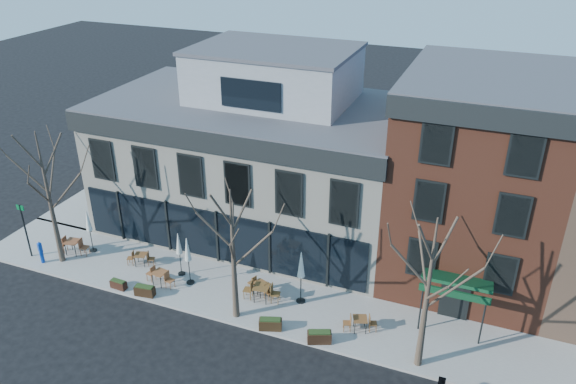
% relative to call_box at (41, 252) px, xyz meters
% --- Properties ---
extents(ground, '(120.00, 120.00, 0.00)m').
position_rel_call_box_xyz_m(ground, '(9.39, 3.78, -0.88)').
color(ground, black).
rests_on(ground, ground).
extents(sidewalk_front, '(33.50, 4.70, 0.15)m').
position_rel_call_box_xyz_m(sidewalk_front, '(12.64, 1.63, -0.80)').
color(sidewalk_front, gray).
rests_on(sidewalk_front, ground).
extents(sidewalk_side, '(4.50, 12.00, 0.15)m').
position_rel_call_box_xyz_m(sidewalk_side, '(-1.86, 9.78, -0.80)').
color(sidewalk_side, gray).
rests_on(sidewalk_side, ground).
extents(corner_building, '(18.39, 10.39, 11.10)m').
position_rel_call_box_xyz_m(corner_building, '(9.46, 8.85, 3.84)').
color(corner_building, beige).
rests_on(corner_building, ground).
extents(red_brick_building, '(8.20, 11.78, 11.18)m').
position_rel_call_box_xyz_m(red_brick_building, '(22.39, 8.76, 4.76)').
color(red_brick_building, brown).
rests_on(red_brick_building, ground).
extents(tree_corner, '(3.93, 3.98, 7.92)m').
position_rel_call_box_xyz_m(tree_corner, '(0.90, 0.57, 3.37)').
color(tree_corner, '#382B21').
rests_on(tree_corner, sidewalk_front).
extents(tree_mid, '(3.50, 3.55, 7.04)m').
position_rel_call_box_xyz_m(tree_mid, '(12.40, -0.12, 2.91)').
color(tree_mid, '#382B21').
rests_on(tree_mid, sidewalk_front).
extents(tree_right, '(3.72, 3.77, 7.48)m').
position_rel_call_box_xyz_m(tree_right, '(21.40, -0.13, 3.14)').
color(tree_right, '#382B21').
rests_on(tree_right, sidewalk_front).
extents(sign_pole, '(0.50, 0.10, 3.40)m').
position_rel_call_box_xyz_m(sign_pole, '(-1.11, 0.28, 1.20)').
color(sign_pole, black).
rests_on(sign_pole, sidewalk_front).
extents(call_box, '(0.29, 0.27, 1.38)m').
position_rel_call_box_xyz_m(call_box, '(0.00, 0.00, 0.00)').
color(call_box, '#0B369B').
rests_on(call_box, sidewalk_front).
extents(cafe_set_0, '(1.99, 0.89, 1.02)m').
position_rel_call_box_xyz_m(cafe_set_0, '(1.01, 1.43, -0.20)').
color(cafe_set_0, brown).
rests_on(cafe_set_0, sidewalk_front).
extents(cafe_set_1, '(1.63, 0.88, 0.84)m').
position_rel_call_box_xyz_m(cafe_set_1, '(5.38, 1.89, -0.30)').
color(cafe_set_1, brown).
rests_on(cafe_set_1, sidewalk_front).
extents(cafe_set_2, '(1.82, 0.81, 0.94)m').
position_rel_call_box_xyz_m(cafe_set_2, '(7.43, 0.73, -0.25)').
color(cafe_set_2, brown).
rests_on(cafe_set_2, sidewalk_front).
extents(cafe_set_3, '(1.67, 0.95, 0.86)m').
position_rel_call_box_xyz_m(cafe_set_3, '(12.79, 1.90, -0.29)').
color(cafe_set_3, brown).
rests_on(cafe_set_3, sidewalk_front).
extents(cafe_set_4, '(2.02, 0.89, 1.04)m').
position_rel_call_box_xyz_m(cafe_set_4, '(13.06, 1.48, -0.19)').
color(cafe_set_4, brown).
rests_on(cafe_set_4, sidewalk_front).
extents(cafe_set_5, '(1.70, 0.97, 0.87)m').
position_rel_call_box_xyz_m(cafe_set_5, '(18.39, 1.07, -0.28)').
color(cafe_set_5, brown).
rests_on(cafe_set_5, sidewalk_front).
extents(umbrella_0, '(0.43, 0.43, 2.70)m').
position_rel_call_box_xyz_m(umbrella_0, '(1.87, 2.06, 1.18)').
color(umbrella_0, black).
rests_on(umbrella_0, sidewalk_front).
extents(umbrella_1, '(0.42, 0.42, 2.61)m').
position_rel_call_box_xyz_m(umbrella_1, '(7.99, 1.93, 1.11)').
color(umbrella_1, black).
rests_on(umbrella_1, sidewalk_front).
extents(umbrella_2, '(0.45, 0.45, 2.82)m').
position_rel_call_box_xyz_m(umbrella_2, '(8.86, 1.40, 1.26)').
color(umbrella_2, black).
rests_on(umbrella_2, sidewalk_front).
extents(umbrella_3, '(0.48, 0.48, 3.00)m').
position_rel_call_box_xyz_m(umbrella_3, '(14.98, 2.10, 1.39)').
color(umbrella_3, black).
rests_on(umbrella_3, sidewalk_front).
extents(planter_0, '(0.91, 0.40, 0.50)m').
position_rel_call_box_xyz_m(planter_0, '(5.56, -0.42, -0.48)').
color(planter_0, black).
rests_on(planter_0, sidewalk_front).
extents(planter_1, '(1.10, 0.56, 0.59)m').
position_rel_call_box_xyz_m(planter_1, '(7.21, -0.42, -0.44)').
color(planter_1, black).
rests_on(planter_1, sidewalk_front).
extents(planter_2, '(1.18, 0.76, 0.61)m').
position_rel_call_box_xyz_m(planter_2, '(14.37, -0.42, -0.43)').
color(planter_2, '#332111').
rests_on(planter_2, sidewalk_front).
extents(planter_3, '(1.21, 0.84, 0.63)m').
position_rel_call_box_xyz_m(planter_3, '(16.85, -0.42, -0.42)').
color(planter_3, black).
rests_on(planter_3, sidewalk_front).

